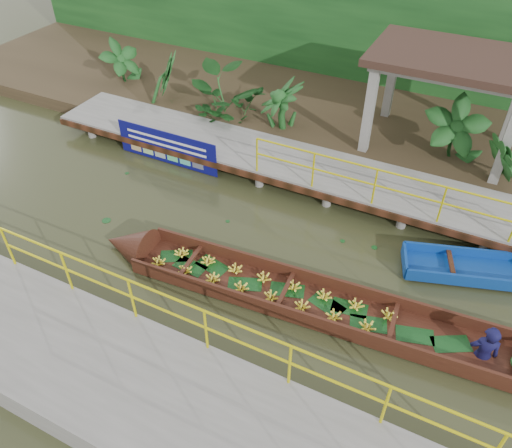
% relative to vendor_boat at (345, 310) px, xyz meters
% --- Properties ---
extents(ground, '(80.00, 80.00, 0.00)m').
position_rel_vendor_boat_xyz_m(ground, '(-2.67, 0.72, -0.21)').
color(ground, '#2C2F17').
rests_on(ground, ground).
extents(land_strip, '(30.00, 8.00, 0.45)m').
position_rel_vendor_boat_xyz_m(land_strip, '(-2.67, 8.22, 0.02)').
color(land_strip, '#34291A').
rests_on(land_strip, ground).
extents(far_dock, '(16.00, 2.06, 1.66)m').
position_rel_vendor_boat_xyz_m(far_dock, '(-2.65, 4.15, 0.27)').
color(far_dock, slate).
rests_on(far_dock, ground).
extents(near_dock, '(18.00, 2.40, 1.73)m').
position_rel_vendor_boat_xyz_m(near_dock, '(-1.67, -3.47, 0.10)').
color(near_dock, slate).
rests_on(near_dock, ground).
extents(pavilion, '(4.40, 3.00, 3.00)m').
position_rel_vendor_boat_xyz_m(pavilion, '(0.33, 7.02, 2.61)').
color(pavilion, slate).
rests_on(pavilion, ground).
extents(foliage_backdrop, '(30.00, 0.80, 4.00)m').
position_rel_vendor_boat_xyz_m(foliage_backdrop, '(-2.67, 10.72, 1.79)').
color(foliage_backdrop, '#133D17').
rests_on(foliage_backdrop, ground).
extents(vendor_boat, '(11.42, 1.93, 2.08)m').
position_rel_vendor_boat_xyz_m(vendor_boat, '(0.00, 0.00, 0.00)').
color(vendor_boat, '#33160E').
rests_on(vendor_boat, ground).
extents(blue_banner, '(3.33, 0.04, 1.04)m').
position_rel_vendor_boat_xyz_m(blue_banner, '(-6.56, 3.20, 0.35)').
color(blue_banner, '#0C0C61').
rests_on(blue_banner, ground).
extents(tropical_plants, '(14.39, 1.39, 1.74)m').
position_rel_vendor_boat_xyz_m(tropical_plants, '(-4.42, 6.02, 1.11)').
color(tropical_plants, '#133D17').
rests_on(tropical_plants, ground).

